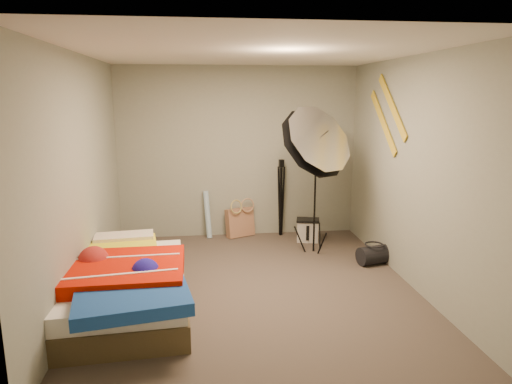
{
  "coord_description": "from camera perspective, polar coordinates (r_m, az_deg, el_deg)",
  "views": [
    {
      "loc": [
        -0.52,
        -4.68,
        2.08
      ],
      "look_at": [
        0.1,
        0.6,
        0.95
      ],
      "focal_mm": 32.0,
      "sensor_mm": 36.0,
      "label": 1
    }
  ],
  "objects": [
    {
      "name": "wrapping_roll",
      "position": [
        6.8,
        -6.08,
        -2.82
      ],
      "size": [
        0.15,
        0.21,
        0.7
      ],
      "primitive_type": "cylinder",
      "rotation": [
        -0.17,
        0.0,
        0.37
      ],
      "color": "#5897C2",
      "rests_on": "floor"
    },
    {
      "name": "camera_tripod",
      "position": [
        6.8,
        3.16,
        -0.04
      ],
      "size": [
        0.08,
        0.08,
        1.15
      ],
      "color": "black",
      "rests_on": "floor"
    },
    {
      "name": "wall_back",
      "position": [
        6.75,
        -2.23,
        4.93
      ],
      "size": [
        3.5,
        0.0,
        3.5
      ],
      "primitive_type": "plane",
      "rotation": [
        1.57,
        0.0,
        0.0
      ],
      "color": "gray",
      "rests_on": "floor"
    },
    {
      "name": "ceiling",
      "position": [
        4.72,
        -0.38,
        17.11
      ],
      "size": [
        4.0,
        4.0,
        0.0
      ],
      "primitive_type": "plane",
      "rotation": [
        3.14,
        0.0,
        0.0
      ],
      "color": "silver",
      "rests_on": "wall_back"
    },
    {
      "name": "camera_case",
      "position": [
        6.68,
        6.47,
        -4.85
      ],
      "size": [
        0.34,
        0.28,
        0.3
      ],
      "primitive_type": "cube",
      "rotation": [
        0.0,
        0.0,
        -0.23
      ],
      "color": "beige",
      "rests_on": "floor"
    },
    {
      "name": "wall_stripe_lower",
      "position": [
        5.97,
        15.6,
        8.41
      ],
      "size": [
        0.02,
        0.91,
        0.78
      ],
      "primitive_type": "cube",
      "rotation": [
        0.7,
        0.0,
        0.0
      ],
      "color": "gold",
      "rests_on": "wall_right"
    },
    {
      "name": "wall_stripe_upper",
      "position": [
        5.74,
        16.67,
        10.22
      ],
      "size": [
        0.02,
        0.91,
        0.78
      ],
      "primitive_type": "cube",
      "rotation": [
        0.7,
        0.0,
        0.0
      ],
      "color": "gold",
      "rests_on": "wall_right"
    },
    {
      "name": "wall_front",
      "position": [
        2.85,
        4.1,
        -4.95
      ],
      "size": [
        3.5,
        0.0,
        3.5
      ],
      "primitive_type": "plane",
      "rotation": [
        -1.57,
        0.0,
        0.0
      ],
      "color": "gray",
      "rests_on": "floor"
    },
    {
      "name": "duffel_bag",
      "position": [
        5.95,
        14.48,
        -7.64
      ],
      "size": [
        0.43,
        0.32,
        0.23
      ],
      "primitive_type": "cylinder",
      "rotation": [
        0.0,
        1.57,
        0.24
      ],
      "color": "black",
      "rests_on": "floor"
    },
    {
      "name": "wall_right",
      "position": [
        5.26,
        18.96,
        2.28
      ],
      "size": [
        0.0,
        4.0,
        4.0
      ],
      "primitive_type": "plane",
      "rotation": [
        1.57,
        0.0,
        -1.57
      ],
      "color": "gray",
      "rests_on": "floor"
    },
    {
      "name": "photo_umbrella",
      "position": [
        5.79,
        7.15,
        5.94
      ],
      "size": [
        0.99,
        1.1,
        2.06
      ],
      "color": "black",
      "rests_on": "floor"
    },
    {
      "name": "bed",
      "position": [
        4.72,
        -16.74,
        -11.04
      ],
      "size": [
        1.49,
        2.09,
        0.54
      ],
      "color": "#4D4027",
      "rests_on": "floor"
    },
    {
      "name": "wall_left",
      "position": [
        4.91,
        -21.13,
        1.46
      ],
      "size": [
        0.0,
        4.0,
        4.0
      ],
      "primitive_type": "plane",
      "rotation": [
        1.57,
        0.0,
        1.57
      ],
      "color": "gray",
      "rests_on": "floor"
    },
    {
      "name": "floor",
      "position": [
        5.14,
        -0.34,
        -11.84
      ],
      "size": [
        4.0,
        4.0,
        0.0
      ],
      "primitive_type": "plane",
      "color": "#4A4038",
      "rests_on": "ground"
    },
    {
      "name": "tote_bag",
      "position": [
        6.86,
        -2.02,
        -3.8
      ],
      "size": [
        0.46,
        0.35,
        0.44
      ],
      "primitive_type": "cube",
      "rotation": [
        -0.14,
        0.0,
        0.43
      ],
      "color": "#AF7B5D",
      "rests_on": "floor"
    }
  ]
}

